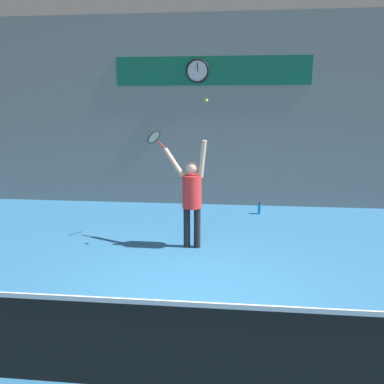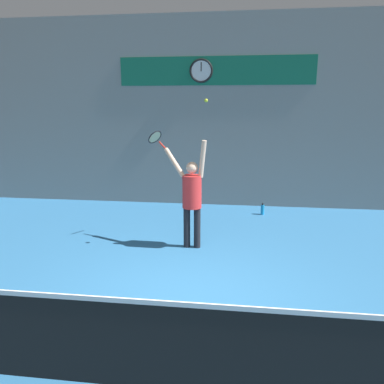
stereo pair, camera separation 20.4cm
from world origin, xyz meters
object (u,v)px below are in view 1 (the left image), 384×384
at_px(tennis_racket, 155,138).
at_px(water_bottle, 259,209).
at_px(tennis_player, 192,195).
at_px(tennis_ball, 206,101).
at_px(scoreboard_clock, 197,71).

distance_m(tennis_racket, water_bottle, 3.59).
bearing_deg(tennis_player, tennis_ball, -22.15).
height_order(tennis_racket, tennis_ball, tennis_ball).
distance_m(tennis_player, water_bottle, 3.01).
height_order(tennis_ball, water_bottle, tennis_ball).
bearing_deg(tennis_ball, scoreboard_clock, 97.57).
bearing_deg(tennis_racket, scoreboard_clock, 77.67).
relative_size(tennis_player, tennis_ball, 32.39).
relative_size(tennis_racket, tennis_ball, 6.83).
bearing_deg(scoreboard_clock, tennis_ball, -82.43).
bearing_deg(tennis_racket, tennis_player, -30.76).
bearing_deg(scoreboard_clock, tennis_racket, -102.33).
distance_m(scoreboard_clock, water_bottle, 3.91).
xyz_separation_m(tennis_ball, water_bottle, (1.22, 2.56, -2.65)).
bearing_deg(water_bottle, scoreboard_clock, 154.42).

